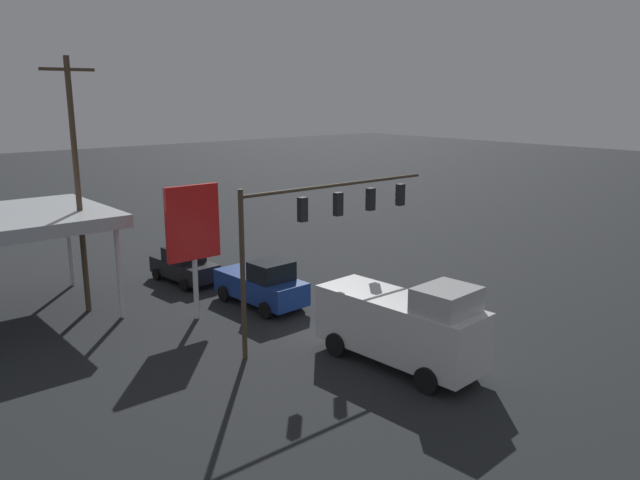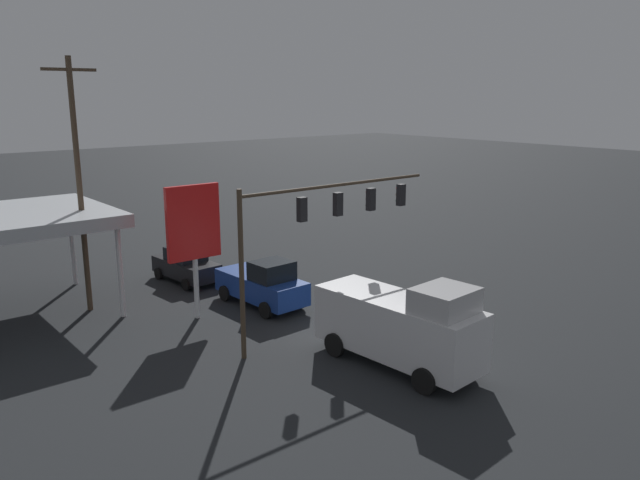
{
  "view_description": "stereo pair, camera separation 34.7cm",
  "coord_description": "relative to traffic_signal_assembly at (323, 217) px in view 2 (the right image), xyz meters",
  "views": [
    {
      "loc": [
        17.27,
        18.38,
        10.24
      ],
      "look_at": [
        0.0,
        -2.0,
        3.92
      ],
      "focal_mm": 35.0,
      "sensor_mm": 36.0,
      "label": 1
    },
    {
      "loc": [
        17.0,
        18.61,
        10.24
      ],
      "look_at": [
        0.0,
        -2.0,
        3.92
      ],
      "focal_mm": 35.0,
      "sensor_mm": 36.0,
      "label": 2
    }
  ],
  "objects": [
    {
      "name": "delivery_truck",
      "position": [
        -0.11,
        4.49,
        -3.49
      ],
      "size": [
        2.91,
        6.94,
        3.58
      ],
      "rotation": [
        0.0,
        0.0,
        1.64
      ],
      "color": "silver",
      "rests_on": "ground"
    },
    {
      "name": "traffic_signal_assembly",
      "position": [
        0.0,
        0.0,
        0.0
      ],
      "size": [
        10.04,
        0.43,
        6.75
      ],
      "color": "#473828",
      "rests_on": "ground"
    },
    {
      "name": "ground_plane",
      "position": [
        -0.61,
        1.05,
        -5.18
      ],
      "size": [
        200.0,
        200.0,
        0.0
      ],
      "primitive_type": "plane",
      "color": "black"
    },
    {
      "name": "price_sign",
      "position": [
        3.29,
        -5.22,
        -0.83
      ],
      "size": [
        2.61,
        0.27,
        6.25
      ],
      "color": "silver",
      "rests_on": "ground"
    },
    {
      "name": "pickup_parked",
      "position": [
        -0.05,
        -4.67,
        -4.07
      ],
      "size": [
        2.44,
        5.28,
        2.4
      ],
      "rotation": [
        0.0,
        0.0,
        1.62
      ],
      "color": "navy",
      "rests_on": "ground"
    },
    {
      "name": "utility_pole",
      "position": [
        6.77,
        -9.51,
        1.04
      ],
      "size": [
        2.4,
        0.26,
        11.85
      ],
      "color": "#473828",
      "rests_on": "ground"
    },
    {
      "name": "sedan_waiting",
      "position": [
        0.94,
        -10.74,
        -4.23
      ],
      "size": [
        2.31,
        4.52,
        1.93
      ],
      "rotation": [
        0.0,
        0.0,
        1.64
      ],
      "color": "black",
      "rests_on": "ground"
    }
  ]
}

